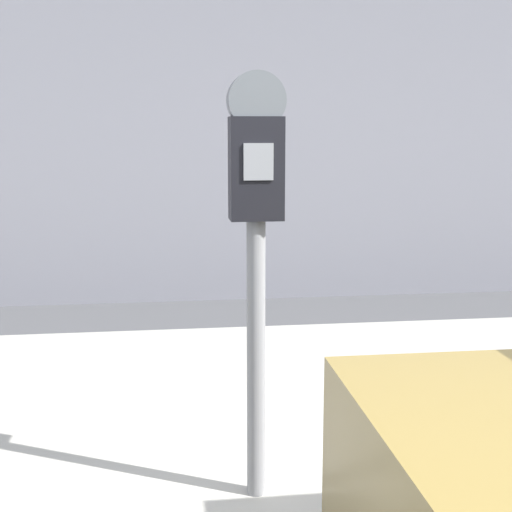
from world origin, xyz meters
TOP-DOWN VIEW (x-y plane):
  - sidewalk at (0.00, 2.20)m, footprint 24.00×2.80m
  - parking_meter at (-0.58, 1.28)m, footprint 0.20×0.13m

SIDE VIEW (x-z plane):
  - sidewalk at x=0.00m, z-range 0.00..0.10m
  - parking_meter at x=-0.58m, z-range 0.41..1.98m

